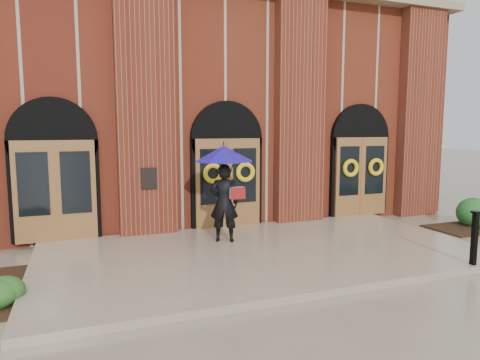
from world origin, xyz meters
name	(u,v)px	position (x,y,z in m)	size (l,w,h in m)	color
ground	(267,258)	(0.00, 0.00, 0.00)	(90.00, 90.00, 0.00)	gray
landing	(265,253)	(0.00, 0.15, 0.07)	(10.00, 5.30, 0.15)	tan
church_building	(179,114)	(0.00, 8.78, 3.50)	(16.20, 12.53, 7.00)	#5E2414
man_with_umbrella	(224,175)	(-0.62, 1.21, 1.81)	(1.98, 1.98, 2.37)	black
metal_post	(475,237)	(3.58, -2.35, 0.74)	(0.16, 0.16, 1.12)	black
hedge_front_left	(9,293)	(-5.10, -0.91, 0.23)	(1.28, 1.10, 0.45)	#27581E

